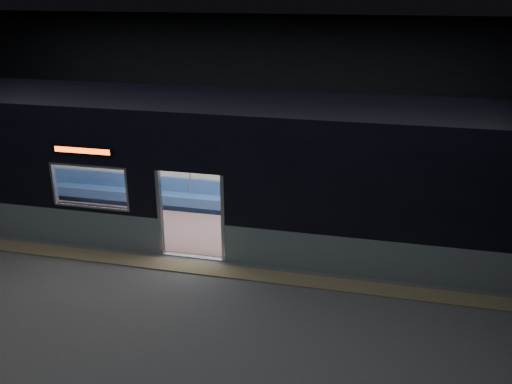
% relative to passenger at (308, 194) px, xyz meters
% --- Properties ---
extents(station_floor, '(24.00, 14.00, 0.01)m').
position_rel_passenger_xyz_m(station_floor, '(-2.26, -3.55, -0.81)').
color(station_floor, '#47494C').
rests_on(station_floor, ground).
extents(station_envelope, '(24.00, 14.00, 5.00)m').
position_rel_passenger_xyz_m(station_envelope, '(-2.26, -3.55, 2.86)').
color(station_envelope, black).
rests_on(station_envelope, station_floor).
extents(tactile_strip, '(22.80, 0.50, 0.03)m').
position_rel_passenger_xyz_m(tactile_strip, '(-2.26, -3.00, -0.79)').
color(tactile_strip, '#8C7F59').
rests_on(tactile_strip, station_floor).
extents(metro_car, '(18.00, 3.04, 3.35)m').
position_rel_passenger_xyz_m(metro_car, '(-2.26, -1.00, 1.04)').
color(metro_car, gray).
rests_on(metro_car, station_floor).
extents(passenger, '(0.43, 0.71, 1.39)m').
position_rel_passenger_xyz_m(passenger, '(0.00, 0.00, 0.00)').
color(passenger, black).
rests_on(passenger, metro_car).
extents(handbag, '(0.29, 0.26, 0.13)m').
position_rel_passenger_xyz_m(handbag, '(0.03, -0.23, -0.13)').
color(handbag, black).
rests_on(handbag, passenger).
extents(transit_map, '(1.09, 0.03, 0.71)m').
position_rel_passenger_xyz_m(transit_map, '(2.74, 0.31, 0.70)').
color(transit_map, white).
rests_on(transit_map, metro_car).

